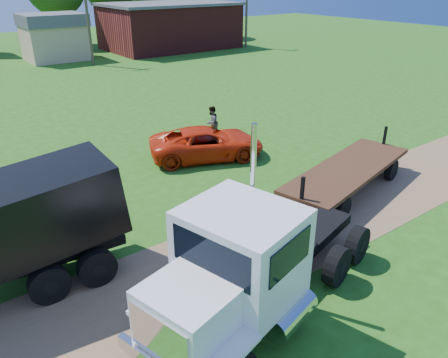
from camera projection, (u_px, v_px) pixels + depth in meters
ground at (298, 229)px, 15.76m from camera, size 140.00×140.00×0.00m
dirt_track at (298, 229)px, 15.75m from camera, size 120.00×4.20×0.01m
white_semi_tractor at (244, 269)px, 10.78m from camera, size 8.57×4.65×5.06m
orange_pickup at (207, 143)px, 21.55m from camera, size 6.14×4.49×1.55m
flatbed_trailer at (348, 173)px, 18.20m from camera, size 7.85×3.89×1.93m
spectator_b at (212, 122)px, 24.16m from camera, size 1.08×0.98×1.81m
brick_building at (170, 26)px, 53.43m from camera, size 15.40×10.40×5.30m
tan_shed at (54, 36)px, 46.00m from camera, size 6.20×5.40×4.70m
utility_poles at (87, 16)px, 42.46m from camera, size 42.20×0.28×9.00m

